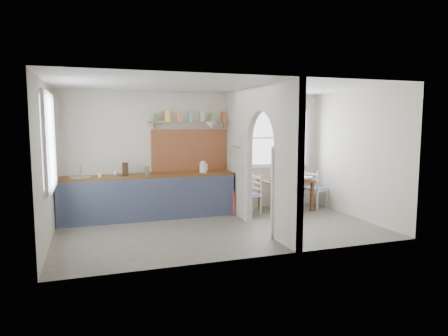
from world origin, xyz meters
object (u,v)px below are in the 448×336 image
object	(u,v)px
chair_left	(249,194)
chair_right	(315,188)
kettle	(203,167)
dining_table	(286,195)
vase	(286,175)

from	to	relation	value
chair_left	chair_right	world-z (taller)	chair_right
chair_left	chair_right	size ratio (longest dim) A/B	0.96
chair_left	kettle	size ratio (longest dim) A/B	3.55
dining_table	kettle	bearing A→B (deg)	167.06
dining_table	vase	world-z (taller)	vase
dining_table	kettle	size ratio (longest dim) A/B	4.51
vase	chair_right	bearing A→B (deg)	-10.24
chair_left	chair_right	distance (m)	1.67
vase	dining_table	bearing A→B (deg)	-114.41
dining_table	chair_right	bearing A→B (deg)	-4.17
dining_table	chair_right	distance (m)	0.78
kettle	vase	bearing A→B (deg)	8.64
dining_table	chair_left	size ratio (longest dim) A/B	1.27
chair_left	vase	distance (m)	1.05
chair_right	kettle	world-z (taller)	kettle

